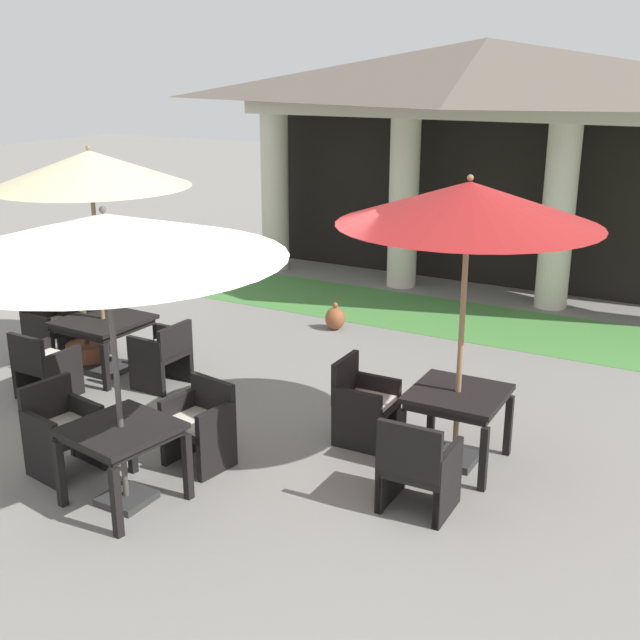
{
  "coord_description": "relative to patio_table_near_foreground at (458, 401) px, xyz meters",
  "views": [
    {
      "loc": [
        4.21,
        -5.27,
        3.74
      ],
      "look_at": [
        0.33,
        1.55,
        1.23
      ],
      "focal_mm": 44.61,
      "sensor_mm": 36.0,
      "label": 1
    }
  ],
  "objects": [
    {
      "name": "patio_umbrella_mid_right",
      "position": [
        -2.3,
        -2.18,
        1.77
      ],
      "size": [
        2.99,
        2.99,
        2.68
      ],
      "color": "#2D2D2D",
      "rests_on": "ground"
    },
    {
      "name": "patio_table_near_foreground",
      "position": [
        0.0,
        0.0,
        0.0
      ],
      "size": [
        0.9,
        0.9,
        0.76
      ],
      "rotation": [
        0.0,
        0.0,
        0.02
      ],
      "color": "black",
      "rests_on": "ground"
    },
    {
      "name": "patio_chair_mid_left_south",
      "position": [
        -4.77,
        -0.84,
        -0.26
      ],
      "size": [
        0.59,
        0.58,
        0.83
      ],
      "rotation": [
        0.0,
        0.0,
        -0.02
      ],
      "color": "black",
      "rests_on": "ground"
    },
    {
      "name": "potted_palm_left_edge",
      "position": [
        -5.16,
        0.21,
        -0.36
      ],
      "size": [
        0.58,
        0.6,
        1.17
      ],
      "color": "#995638",
      "rests_on": "ground"
    },
    {
      "name": "ground_plane",
      "position": [
        -1.87,
        -1.54,
        -0.65
      ],
      "size": [
        60.0,
        60.0,
        0.0
      ],
      "primitive_type": "plane",
      "color": "gray"
    },
    {
      "name": "patio_chair_mid_right_west",
      "position": [
        -3.22,
        -2.03,
        -0.24
      ],
      "size": [
        0.63,
        0.65,
        0.88
      ],
      "rotation": [
        0.0,
        0.0,
        -1.73
      ],
      "color": "black",
      "rests_on": "ground"
    },
    {
      "name": "patio_chair_mid_left_east",
      "position": [
        -3.79,
        0.11,
        -0.24
      ],
      "size": [
        0.55,
        0.6,
        0.82
      ],
      "rotation": [
        0.0,
        0.0,
        1.55
      ],
      "color": "black",
      "rests_on": "ground"
    },
    {
      "name": "terracotta_urn",
      "position": [
        -3.03,
        3.08,
        -0.48
      ],
      "size": [
        0.3,
        0.3,
        0.42
      ],
      "color": "brown",
      "rests_on": "ground"
    },
    {
      "name": "patio_chair_near_foreground_south",
      "position": [
        0.02,
        -1.01,
        -0.25
      ],
      "size": [
        0.61,
        0.58,
        0.9
      ],
      "rotation": [
        0.0,
        0.0,
        0.02
      ],
      "color": "black",
      "rests_on": "ground"
    },
    {
      "name": "background_pavilion",
      "position": [
        -1.87,
        5.97,
        2.52
      ],
      "size": [
        9.17,
        2.71,
        4.17
      ],
      "color": "beige",
      "rests_on": "ground"
    },
    {
      "name": "patio_umbrella_mid_left",
      "position": [
        -4.75,
        0.13,
        1.91
      ],
      "size": [
        2.39,
        2.39,
        2.86
      ],
      "color": "#2D2D2D",
      "rests_on": "ground"
    },
    {
      "name": "patio_umbrella_near_foreground",
      "position": [
        0.0,
        0.0,
        1.9
      ],
      "size": [
        2.4,
        2.4,
        2.83
      ],
      "color": "#2D2D2D",
      "rests_on": "ground"
    },
    {
      "name": "lawn_strip",
      "position": [
        -1.87,
        4.46,
        -0.65
      ],
      "size": [
        10.97,
        1.96,
        0.01
      ],
      "primitive_type": "cube",
      "color": "#47843D",
      "rests_on": "ground"
    },
    {
      "name": "patio_chair_mid_right_north",
      "position": [
        -2.16,
        -1.26,
        -0.24
      ],
      "size": [
        0.65,
        0.57,
        0.84
      ],
      "rotation": [
        0.0,
        0.0,
        -3.3
      ],
      "color": "black",
      "rests_on": "ground"
    },
    {
      "name": "patio_table_mid_right",
      "position": [
        -2.3,
        -2.18,
        -0.01
      ],
      "size": [
        0.98,
        0.98,
        0.74
      ],
      "rotation": [
        0.0,
        0.0,
        -0.15
      ],
      "color": "black",
      "rests_on": "ground"
    },
    {
      "name": "patio_chair_near_foreground_west",
      "position": [
        -1.0,
        -0.02,
        -0.25
      ],
      "size": [
        0.56,
        0.55,
        0.89
      ],
      "rotation": [
        0.0,
        0.0,
        -1.55
      ],
      "color": "black",
      "rests_on": "ground"
    },
    {
      "name": "patio_chair_mid_left_west",
      "position": [
        -5.72,
        0.15,
        -0.24
      ],
      "size": [
        0.55,
        0.63,
        0.84
      ],
      "rotation": [
        0.0,
        0.0,
        -1.59
      ],
      "color": "black",
      "rests_on": "ground"
    },
    {
      "name": "patio_table_mid_left",
      "position": [
        -4.75,
        0.13,
        -0.03
      ],
      "size": [
        1.01,
        1.01,
        0.71
      ],
      "rotation": [
        0.0,
        0.0,
        -0.02
      ],
      "color": "black",
      "rests_on": "ground"
    }
  ]
}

